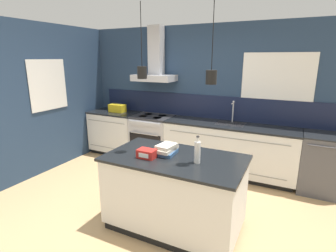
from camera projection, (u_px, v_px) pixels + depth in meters
name	position (u px, v px, depth m)	size (l,w,h in m)	color
ground_plane	(152.00, 213.00, 3.50)	(16.00, 16.00, 0.00)	tan
wall_back	(201.00, 94.00, 4.92)	(5.60, 2.24, 2.60)	navy
wall_left	(55.00, 98.00, 4.82)	(0.08, 3.80, 2.60)	navy
counter_run_left	(116.00, 132.00, 5.64)	(1.06, 0.64, 0.91)	black
counter_run_sink	(228.00, 149.00, 4.60)	(2.27, 0.64, 1.29)	black
oven_range	(153.00, 138.00, 5.25)	(0.78, 0.66, 0.91)	#B5B5BA
dishwasher	(321.00, 163.00, 3.99)	(0.58, 0.65, 0.91)	#4C4C51
kitchen_island	(175.00, 192.00, 3.13)	(1.59, 0.92, 0.91)	black
bottle_on_island	(197.00, 152.00, 2.81)	(0.07, 0.07, 0.30)	silver
book_stack	(166.00, 149.00, 3.09)	(0.22, 0.32, 0.12)	#335684
red_supply_box	(147.00, 154.00, 2.98)	(0.21, 0.14, 0.10)	red
yellow_toolbox	(117.00, 108.00, 5.48)	(0.34, 0.18, 0.19)	gold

